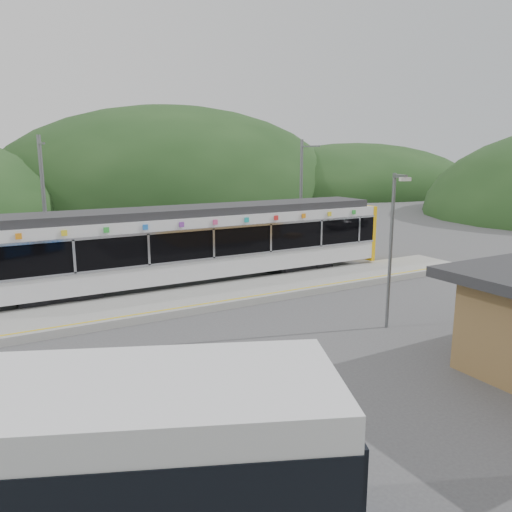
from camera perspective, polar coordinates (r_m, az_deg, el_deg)
ground at (r=19.43m, az=2.31°, el=-6.93°), size 120.00×120.00×0.00m
hills at (r=27.02m, az=7.58°, el=-1.73°), size 146.00×149.00×26.00m
platform at (r=22.13m, az=-2.20°, el=-4.20°), size 26.00×3.20×0.30m
yellow_line at (r=20.99m, az=-0.56°, el=-4.64°), size 26.00×0.10×0.01m
train at (r=23.69m, az=-7.42°, el=1.51°), size 20.44×3.01×3.74m
catenary_mast_west at (r=24.49m, az=-22.98°, el=4.76°), size 0.18×1.80×7.00m
catenary_mast_east at (r=29.54m, az=5.20°, el=6.63°), size 0.18×1.80×7.00m
lamp_post at (r=17.99m, az=15.47°, el=2.04°), size 0.44×1.04×5.52m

